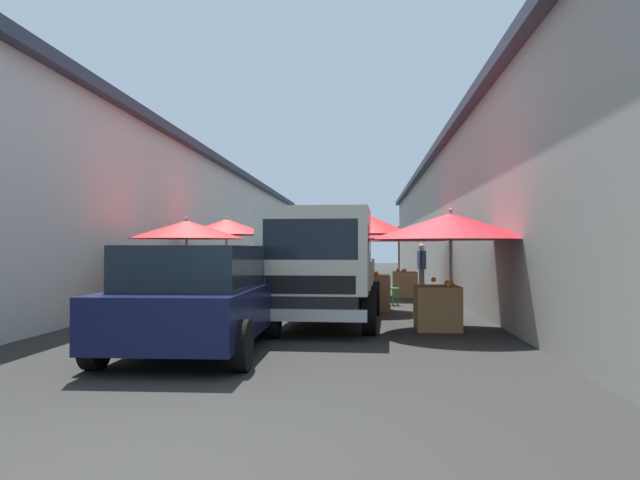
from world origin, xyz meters
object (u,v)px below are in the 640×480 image
vendor_in_shade (422,265)px  plastic_stool (393,292)px  fruit_stall_far_left (188,242)px  vendor_by_crates (339,266)px  fruit_stall_near_right (226,237)px  parked_scooter (233,279)px  fruit_stall_near_left (400,242)px  fruit_stall_mid_lane (366,235)px  hatchback_car (197,298)px  fruit_stall_far_right (449,237)px  delivery_truck (321,270)px

vendor_in_shade → plastic_stool: bearing=165.0°
fruit_stall_far_left → vendor_by_crates: fruit_stall_far_left is taller
fruit_stall_near_right → vendor_by_crates: fruit_stall_near_right is taller
parked_scooter → vendor_in_shade: bearing=-87.0°
fruit_stall_near_left → fruit_stall_mid_lane: (-4.00, 0.98, 0.12)m
hatchback_car → vendor_by_crates: vendor_by_crates is taller
fruit_stall_near_left → fruit_stall_near_right: 5.02m
fruit_stall_near_left → fruit_stall_far_right: bearing=-176.6°
fruit_stall_far_left → fruit_stall_far_right: fruit_stall_far_right is taller
fruit_stall_mid_lane → parked_scooter: 6.71m
fruit_stall_far_right → plastic_stool: bearing=9.0°
vendor_by_crates → fruit_stall_near_left: bearing=-80.5°
fruit_stall_near_left → fruit_stall_mid_lane: bearing=166.2°
vendor_by_crates → vendor_in_shade: vendor_by_crates is taller
hatchback_car → vendor_in_shade: size_ratio=2.49×
fruit_stall_near_right → hatchback_car: (-8.73, -1.59, -0.99)m
fruit_stall_near_left → hatchback_car: bearing=161.5°
fruit_stall_near_right → fruit_stall_far_left: size_ratio=1.03×
fruit_stall_near_right → fruit_stall_far_right: 8.19m
fruit_stall_near_right → parked_scooter: 2.56m
fruit_stall_near_right → vendor_in_shade: (2.51, -5.65, -0.83)m
hatchback_car → vendor_by_crates: (9.55, -1.55, 0.18)m
fruit_stall_near_left → fruit_stall_far_left: bearing=139.2°
hatchback_car → delivery_truck: bearing=-30.7°
vendor_by_crates → plastic_stool: bearing=-148.0°
delivery_truck → plastic_stool: (4.70, -1.48, -0.71)m
fruit_stall_near_left → fruit_stall_far_left: size_ratio=1.11×
parked_scooter → plastic_stool: size_ratio=3.89×
fruit_stall_near_right → delivery_truck: size_ratio=0.50×
fruit_stall_far_right → fruit_stall_near_left: bearing=3.4°
fruit_stall_mid_lane → vendor_in_shade: 5.74m
fruit_stall_mid_lane → fruit_stall_far_right: size_ratio=0.80×
fruit_stall_near_right → parked_scooter: size_ratio=1.48×
vendor_by_crates → plastic_stool: 2.79m
hatchback_car → parked_scooter: hatchback_car is taller
fruit_stall_near_right → vendor_in_shade: bearing=-66.0°
vendor_by_crates → plastic_stool: vendor_by_crates is taller
vendor_in_shade → plastic_stool: vendor_in_shade is taller
fruit_stall_near_left → hatchback_car: (-9.85, 3.30, -0.88)m
vendor_by_crates → parked_scooter: bearing=68.0°
fruit_stall_near_left → plastic_stool: (-2.61, 0.31, -1.29)m
vendor_in_shade → plastic_stool: size_ratio=3.61×
parked_scooter → fruit_stall_near_left: bearing=-101.9°
hatchback_car → plastic_stool: bearing=-22.4°
fruit_stall_far_left → fruit_stall_far_right: 5.48m
hatchback_car → fruit_stall_near_right: bearing=10.3°
fruit_stall_far_left → vendor_in_shade: fruit_stall_far_left is taller
fruit_stall_mid_lane → delivery_truck: fruit_stall_mid_lane is taller
fruit_stall_mid_lane → hatchback_car: fruit_stall_mid_lane is taller
fruit_stall_mid_lane → fruit_stall_near_left: bearing=-13.8°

